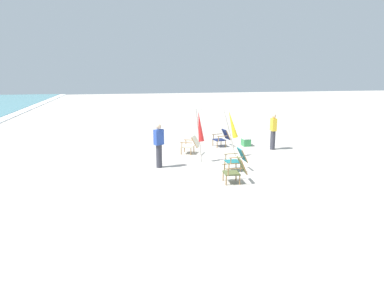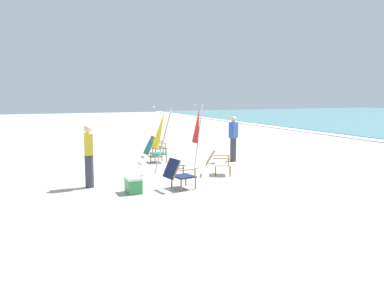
% 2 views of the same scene
% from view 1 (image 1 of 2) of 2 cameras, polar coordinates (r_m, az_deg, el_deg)
% --- Properties ---
extents(ground_plane, '(80.00, 80.00, 0.00)m').
position_cam_1_polar(ground_plane, '(13.56, 7.07, -2.94)').
color(ground_plane, '#B2AAA0').
extents(beach_chair_front_right, '(0.69, 0.81, 0.80)m').
position_cam_1_polar(beach_chair_front_right, '(16.14, 5.07, 1.12)').
color(beach_chair_front_right, '#19234C').
rests_on(beach_chair_front_right, ground).
extents(beach_chair_front_left, '(0.86, 0.94, 0.78)m').
position_cam_1_polar(beach_chair_front_left, '(14.60, -0.11, -0.03)').
color(beach_chair_front_left, beige).
rests_on(beach_chair_front_left, ground).
extents(beach_chair_far_center, '(0.63, 0.75, 0.80)m').
position_cam_1_polar(beach_chair_far_center, '(11.00, 7.39, -4.24)').
color(beach_chair_far_center, '#515B33').
rests_on(beach_chair_far_center, ground).
extents(beach_chair_back_right, '(0.61, 0.75, 0.79)m').
position_cam_1_polar(beach_chair_back_right, '(12.35, 7.52, -2.42)').
color(beach_chair_back_right, '#196066').
rests_on(beach_chair_back_right, ground).
extents(umbrella_furled_yellow, '(0.26, 0.66, 2.06)m').
position_cam_1_polar(umbrella_furled_yellow, '(14.08, 6.67, 3.24)').
color(umbrella_furled_yellow, '#B7B2A8').
rests_on(umbrella_furled_yellow, ground).
extents(umbrella_furled_red, '(0.43, 0.41, 2.11)m').
position_cam_1_polar(umbrella_furled_red, '(13.17, 1.31, 2.86)').
color(umbrella_furled_red, '#B7B2A8').
rests_on(umbrella_furled_red, ground).
extents(person_near_chairs, '(0.35, 0.39, 1.63)m').
position_cam_1_polar(person_near_chairs, '(12.54, -5.54, -0.20)').
color(person_near_chairs, '#383842').
rests_on(person_near_chairs, ground).
extents(person_by_waterline, '(0.35, 0.22, 1.63)m').
position_cam_1_polar(person_by_waterline, '(15.77, 13.37, 2.09)').
color(person_by_waterline, '#383842').
rests_on(person_by_waterline, ground).
extents(cooler_box, '(0.49, 0.35, 0.40)m').
position_cam_1_polar(cooler_box, '(16.42, 8.98, 0.41)').
color(cooler_box, '#338C4C').
rests_on(cooler_box, ground).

